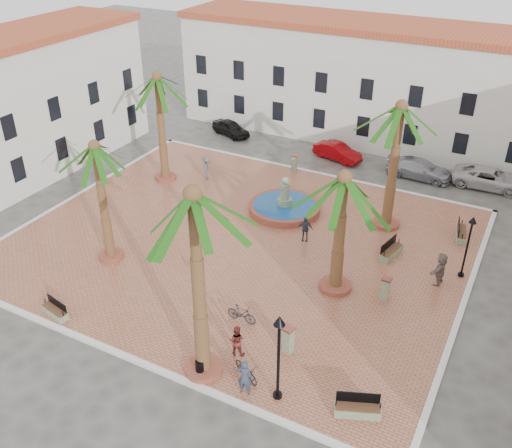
# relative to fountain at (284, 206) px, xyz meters

# --- Properties ---
(ground) EXTENTS (120.00, 120.00, 0.00)m
(ground) POSITION_rel_fountain_xyz_m (-0.69, -4.58, -0.48)
(ground) COLOR #56544F
(ground) RESTS_ON ground
(plaza) EXTENTS (26.00, 22.00, 0.15)m
(plaza) POSITION_rel_fountain_xyz_m (-0.69, -4.58, -0.40)
(plaza) COLOR #AE6447
(plaza) RESTS_ON ground
(kerb_n) EXTENTS (26.30, 0.30, 0.16)m
(kerb_n) POSITION_rel_fountain_xyz_m (-0.69, 6.42, -0.40)
(kerb_n) COLOR silver
(kerb_n) RESTS_ON ground
(kerb_s) EXTENTS (26.30, 0.30, 0.16)m
(kerb_s) POSITION_rel_fountain_xyz_m (-0.69, -15.58, -0.40)
(kerb_s) COLOR silver
(kerb_s) RESTS_ON ground
(kerb_e) EXTENTS (0.30, 22.30, 0.16)m
(kerb_e) POSITION_rel_fountain_xyz_m (12.31, -4.58, -0.40)
(kerb_e) COLOR silver
(kerb_e) RESTS_ON ground
(kerb_w) EXTENTS (0.30, 22.30, 0.16)m
(kerb_w) POSITION_rel_fountain_xyz_m (-13.69, -4.58, -0.40)
(kerb_w) COLOR silver
(kerb_w) RESTS_ON ground
(building_north) EXTENTS (30.40, 7.40, 9.50)m
(building_north) POSITION_rel_fountain_xyz_m (-0.69, 15.42, 4.29)
(building_north) COLOR silver
(building_north) RESTS_ON ground
(building_west) EXTENTS (6.40, 24.40, 10.00)m
(building_west) POSITION_rel_fountain_xyz_m (-19.69, -4.58, 4.54)
(building_west) COLOR silver
(building_west) RESTS_ON ground
(fountain) EXTENTS (4.70, 4.70, 2.43)m
(fountain) POSITION_rel_fountain_xyz_m (0.00, 0.00, 0.00)
(fountain) COLOR #A54B38
(fountain) RESTS_ON plaza
(palm_nw) EXTENTS (5.00, 5.00, 7.88)m
(palm_nw) POSITION_rel_fountain_xyz_m (-9.73, 0.28, 6.36)
(palm_nw) COLOR #A54B38
(palm_nw) RESTS_ON plaza
(palm_sw) EXTENTS (4.68, 4.68, 7.21)m
(palm_sw) POSITION_rel_fountain_xyz_m (-6.48, -9.60, 5.78)
(palm_sw) COLOR #A54B38
(palm_sw) RESTS_ON plaza
(palm_s) EXTENTS (5.46, 5.46, 9.15)m
(palm_s) POSITION_rel_fountain_xyz_m (3.06, -14.70, 7.50)
(palm_s) COLOR #A54B38
(palm_s) RESTS_ON plaza
(palm_e) EXTENTS (5.63, 5.63, 6.90)m
(palm_e) POSITION_rel_fountain_xyz_m (5.99, -6.34, 5.31)
(palm_e) COLOR #A54B38
(palm_e) RESTS_ON plaza
(palm_ne) EXTENTS (5.47, 5.47, 8.17)m
(palm_ne) POSITION_rel_fountain_xyz_m (6.46, 1.29, 6.56)
(palm_ne) COLOR #A54B38
(palm_ne) RESTS_ON plaza
(bench_s) EXTENTS (1.70, 0.82, 0.86)m
(bench_s) POSITION_rel_fountain_xyz_m (-5.48, -14.96, -0.09)
(bench_s) COLOR gray
(bench_s) RESTS_ON plaza
(bench_se) EXTENTS (1.94, 1.24, 0.99)m
(bench_se) POSITION_rel_fountain_xyz_m (9.84, -13.86, -0.05)
(bench_se) COLOR gray
(bench_se) RESTS_ON plaza
(bench_e) EXTENTS (0.94, 1.94, 0.98)m
(bench_e) POSITION_rel_fountain_xyz_m (7.72, -1.96, -0.05)
(bench_e) COLOR gray
(bench_e) RESTS_ON plaza
(bench_ne) EXTENTS (0.91, 1.94, 0.98)m
(bench_ne) POSITION_rel_fountain_xyz_m (10.91, 2.01, -0.05)
(bench_ne) COLOR gray
(bench_ne) RESTS_ON plaza
(lamppost_s) EXTENTS (0.47, 0.47, 4.34)m
(lamppost_s) POSITION_rel_fountain_xyz_m (6.59, -14.53, 2.61)
(lamppost_s) COLOR black
(lamppost_s) RESTS_ON plaza
(lamppost_e) EXTENTS (0.41, 0.41, 3.74)m
(lamppost_e) POSITION_rel_fountain_xyz_m (11.71, -2.07, 2.20)
(lamppost_e) COLOR black
(lamppost_e) RESTS_ON plaza
(bollard_se) EXTENTS (0.60, 0.60, 1.41)m
(bollard_se) POSITION_rel_fountain_xyz_m (5.83, -11.88, 0.40)
(bollard_se) COLOR gray
(bollard_se) RESTS_ON plaza
(bollard_n) EXTENTS (0.56, 0.56, 1.33)m
(bollard_n) POSITION_rel_fountain_xyz_m (-1.96, 5.82, 0.36)
(bollard_n) COLOR gray
(bollard_n) RESTS_ON plaza
(bollard_e) EXTENTS (0.50, 0.50, 1.35)m
(bollard_e) POSITION_rel_fountain_xyz_m (8.59, -6.07, 0.37)
(bollard_e) COLOR gray
(bollard_e) RESTS_ON plaza
(litter_bin) EXTENTS (0.40, 0.40, 0.77)m
(litter_bin) POSITION_rel_fountain_xyz_m (3.05, -14.98, 0.06)
(litter_bin) COLOR black
(litter_bin) RESTS_ON plaza
(cyclist_a) EXTENTS (0.72, 0.55, 1.79)m
(cyclist_a) POSITION_rel_fountain_xyz_m (5.28, -14.98, 0.56)
(cyclist_a) COLOR #333C4F
(cyclist_a) RESTS_ON plaza
(bicycle_a) EXTENTS (1.67, 1.22, 0.84)m
(bicycle_a) POSITION_rel_fountain_xyz_m (4.92, -14.17, 0.09)
(bicycle_a) COLOR black
(bicycle_a) RESTS_ON plaza
(cyclist_b) EXTENTS (0.89, 0.77, 1.56)m
(cyclist_b) POSITION_rel_fountain_xyz_m (3.82, -13.10, 0.45)
(cyclist_b) COLOR maroon
(cyclist_b) RESTS_ON plaza
(bicycle_b) EXTENTS (1.58, 0.46, 0.95)m
(bicycle_b) POSITION_rel_fountain_xyz_m (2.93, -11.04, 0.14)
(bicycle_b) COLOR black
(bicycle_b) RESTS_ON plaza
(pedestrian_fountain_a) EXTENTS (0.92, 0.64, 1.82)m
(pedestrian_fountain_a) POSITION_rel_fountain_xyz_m (-4.61, -3.63, 0.58)
(pedestrian_fountain_a) COLOR #7C6C4E
(pedestrian_fountain_a) RESTS_ON plaza
(pedestrian_fountain_b) EXTENTS (1.00, 0.61, 1.59)m
(pedestrian_fountain_b) POSITION_rel_fountain_xyz_m (2.65, -2.73, 0.47)
(pedestrian_fountain_b) COLOR #303B50
(pedestrian_fountain_b) RESTS_ON plaza
(pedestrian_north) EXTENTS (1.01, 1.25, 1.69)m
(pedestrian_north) POSITION_rel_fountain_xyz_m (-7.04, 1.73, 0.51)
(pedestrian_north) COLOR #57575D
(pedestrian_north) RESTS_ON plaza
(pedestrian_east) EXTENTS (0.83, 1.82, 1.89)m
(pedestrian_east) POSITION_rel_fountain_xyz_m (10.74, -3.38, 0.62)
(pedestrian_east) COLOR #75645A
(pedestrian_east) RESTS_ON plaza
(car_black) EXTENTS (4.07, 2.73, 1.29)m
(car_black) POSITION_rel_fountain_xyz_m (-9.95, 10.17, 0.16)
(car_black) COLOR black
(car_black) RESTS_ON ground
(car_red) EXTENTS (4.15, 2.32, 1.30)m
(car_red) POSITION_rel_fountain_xyz_m (0.01, 9.67, 0.17)
(car_red) COLOR #930408
(car_red) RESTS_ON ground
(car_silver) EXTENTS (4.82, 2.06, 1.39)m
(car_silver) POSITION_rel_fountain_xyz_m (6.50, 9.44, 0.21)
(car_silver) COLOR #9F9FA7
(car_silver) RESTS_ON ground
(car_white) EXTENTS (5.21, 2.58, 1.42)m
(car_white) POSITION_rel_fountain_xyz_m (11.33, 10.16, 0.23)
(car_white) COLOR beige
(car_white) RESTS_ON ground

